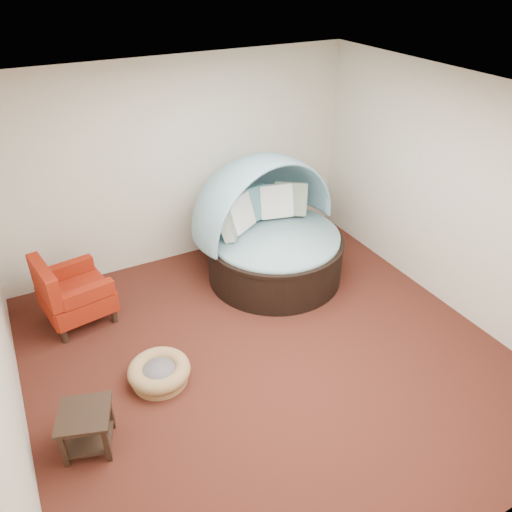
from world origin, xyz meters
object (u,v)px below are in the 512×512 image
red_armchair (71,293)px  side_table (86,425)px  canopy_daybed (270,224)px  pet_basket (159,372)px

red_armchair → side_table: bearing=-106.3°
canopy_daybed → pet_basket: canopy_daybed is taller
canopy_daybed → pet_basket: size_ratio=2.90×
canopy_daybed → red_armchair: 2.63m
pet_basket → canopy_daybed: bearing=32.0°
side_table → canopy_daybed: bearing=31.5°
pet_basket → red_armchair: red_armchair is taller
side_table → pet_basket: bearing=30.5°
canopy_daybed → red_armchair: size_ratio=2.41×
red_armchair → side_table: (-0.24, -1.92, -0.13)m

